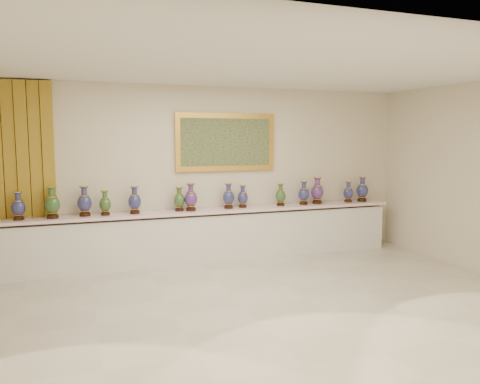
% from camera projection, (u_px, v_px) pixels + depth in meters
% --- Properties ---
extents(ground, '(8.00, 8.00, 0.00)m').
position_uv_depth(ground, '(244.00, 306.00, 5.91)').
color(ground, beige).
rests_on(ground, ground).
extents(room, '(8.00, 8.00, 8.00)m').
position_uv_depth(room, '(39.00, 172.00, 7.19)').
color(room, beige).
rests_on(room, ground).
extents(counter, '(7.28, 0.48, 0.90)m').
position_uv_depth(counter, '(198.00, 237.00, 7.98)').
color(counter, white).
rests_on(counter, ground).
extents(vase_1, '(0.22, 0.22, 0.43)m').
position_uv_depth(vase_1, '(18.00, 207.00, 6.94)').
color(vase_1, black).
rests_on(vase_1, counter).
extents(vase_2, '(0.29, 0.29, 0.49)m').
position_uv_depth(vase_2, '(52.00, 204.00, 7.09)').
color(vase_2, black).
rests_on(vase_2, counter).
extents(vase_3, '(0.25, 0.25, 0.48)m').
position_uv_depth(vase_3, '(85.00, 203.00, 7.29)').
color(vase_3, black).
rests_on(vase_3, counter).
extents(vase_4, '(0.21, 0.21, 0.39)m').
position_uv_depth(vase_4, '(105.00, 204.00, 7.38)').
color(vase_4, black).
rests_on(vase_4, counter).
extents(vase_5, '(0.21, 0.21, 0.45)m').
position_uv_depth(vase_5, '(135.00, 201.00, 7.53)').
color(vase_5, black).
rests_on(vase_5, counter).
extents(vase_6, '(0.21, 0.21, 0.40)m').
position_uv_depth(vase_6, '(179.00, 200.00, 7.80)').
color(vase_6, black).
rests_on(vase_6, counter).
extents(vase_7, '(0.25, 0.25, 0.47)m').
position_uv_depth(vase_7, '(191.00, 198.00, 7.82)').
color(vase_7, black).
rests_on(vase_7, counter).
extents(vase_8, '(0.22, 0.22, 0.44)m').
position_uv_depth(vase_8, '(229.00, 197.00, 8.09)').
color(vase_8, black).
rests_on(vase_8, counter).
extents(vase_9, '(0.20, 0.20, 0.39)m').
position_uv_depth(vase_9, '(243.00, 197.00, 8.20)').
color(vase_9, black).
rests_on(vase_9, counter).
extents(vase_10, '(0.22, 0.22, 0.40)m').
position_uv_depth(vase_10, '(281.00, 196.00, 8.42)').
color(vase_10, black).
rests_on(vase_10, counter).
extents(vase_11, '(0.25, 0.25, 0.43)m').
position_uv_depth(vase_11, '(304.00, 194.00, 8.56)').
color(vase_11, black).
rests_on(vase_11, counter).
extents(vase_12, '(0.28, 0.28, 0.49)m').
position_uv_depth(vase_12, '(317.00, 192.00, 8.68)').
color(vase_12, black).
rests_on(vase_12, counter).
extents(vase_13, '(0.21, 0.21, 0.40)m').
position_uv_depth(vase_13, '(348.00, 193.00, 8.89)').
color(vase_13, black).
rests_on(vase_13, counter).
extents(vase_14, '(0.25, 0.25, 0.48)m').
position_uv_depth(vase_14, '(362.00, 190.00, 8.98)').
color(vase_14, black).
rests_on(vase_14, counter).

